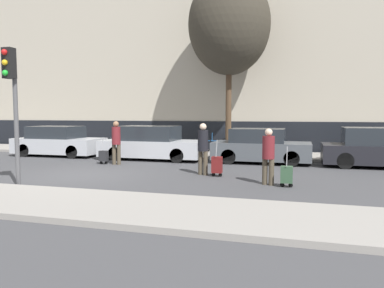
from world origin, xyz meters
TOP-DOWN VIEW (x-y plane):
  - ground_plane at (0.00, 0.00)m, footprint 80.00×80.00m
  - sidewalk_far at (0.00, 7.00)m, footprint 28.00×3.00m
  - building_facade at (0.00, 10.72)m, footprint 28.00×3.10m
  - parked_car_0 at (-4.30, 4.68)m, footprint 4.14×1.89m
  - parked_car_1 at (0.54, 4.58)m, footprint 4.52×1.89m
  - parked_car_2 at (5.25, 4.74)m, footprint 3.91×1.85m
  - parked_car_3 at (9.60, 4.66)m, footprint 4.04×1.86m
  - pedestrian_left at (-0.16, 2.61)m, footprint 0.35×0.34m
  - trolley_left at (-0.70, 2.57)m, footprint 0.34×0.29m
  - pedestrian_center at (3.76, 1.11)m, footprint 0.34×0.34m
  - trolley_center at (4.27, 0.91)m, footprint 0.34×0.29m
  - pedestrian_right at (5.95, -0.07)m, footprint 0.34×0.34m
  - trolley_right at (6.47, -0.27)m, footprint 0.34×0.29m
  - traffic_light at (-0.60, -2.36)m, footprint 0.28×0.47m
  - parked_bicycle at (2.84, 7.19)m, footprint 1.77×0.06m
  - bare_tree_near_crossing at (3.45, 7.25)m, footprint 3.90×3.90m

SIDE VIEW (x-z plane):
  - ground_plane at x=0.00m, z-range 0.00..0.00m
  - sidewalk_far at x=0.00m, z-range 0.00..0.12m
  - trolley_left at x=-0.70m, z-range -0.21..0.86m
  - trolley_right at x=6.47m, z-range -0.21..0.91m
  - trolley_center at x=4.27m, z-range -0.21..0.97m
  - parked_bicycle at x=2.84m, z-range 0.01..0.97m
  - parked_car_2 at x=5.25m, z-range -0.05..1.36m
  - parked_car_0 at x=-4.30m, z-range -0.05..1.37m
  - parked_car_1 at x=0.54m, z-range -0.05..1.42m
  - parked_car_3 at x=9.60m, z-range -0.06..1.43m
  - pedestrian_right at x=5.95m, z-range 0.10..1.69m
  - pedestrian_center at x=3.76m, z-range 0.11..1.80m
  - pedestrian_left at x=-0.16m, z-range 0.12..1.83m
  - traffic_light at x=-0.60m, z-range 0.79..4.52m
  - building_facade at x=0.00m, z-range -0.01..11.66m
  - bare_tree_near_crossing at x=3.45m, z-range 1.97..10.46m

